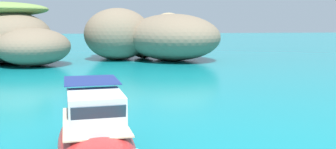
% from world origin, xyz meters
% --- Properties ---
extents(islet_small, '(25.57, 24.11, 8.19)m').
position_xyz_m(islet_small, '(0.46, 59.14, 3.75)').
color(islet_small, '#756651').
rests_on(islet_small, ground).
extents(motorboat_red, '(4.41, 10.97, 3.34)m').
position_xyz_m(motorboat_red, '(-6.22, 12.70, 1.06)').
color(motorboat_red, red).
rests_on(motorboat_red, ground).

